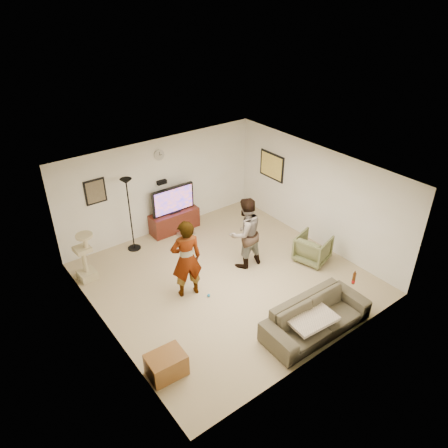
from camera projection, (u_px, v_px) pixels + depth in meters
floor at (226, 279)px, 9.51m from camera, size 5.50×5.50×0.02m
ceiling at (227, 176)px, 8.24m from camera, size 5.50×5.50×0.02m
wall_back at (161, 186)px, 10.77m from camera, size 5.50×0.04×2.50m
wall_front at (327, 300)px, 6.98m from camera, size 5.50×0.04×2.50m
wall_left at (102, 280)px, 7.45m from camera, size 0.04×5.50×2.50m
wall_right at (316, 196)px, 10.31m from camera, size 0.04×5.50×2.50m
wall_clock at (159, 155)px, 10.32m from camera, size 0.26×0.04×0.26m
wall_speaker at (162, 182)px, 10.67m from camera, size 0.25×0.10×0.10m
picture_back at (95, 192)px, 9.70m from camera, size 0.42×0.03×0.52m
picture_right at (272, 166)px, 11.27m from camera, size 0.03×0.78×0.62m
tv_stand at (174, 221)px, 11.19m from camera, size 1.32×0.45×0.55m
console_box at (186, 234)px, 11.09m from camera, size 0.40×0.30×0.07m
tv at (173, 200)px, 10.87m from camera, size 1.19×0.08×0.70m
tv_screen at (174, 200)px, 10.84m from camera, size 1.09×0.01×0.62m
floor_lamp at (130, 215)px, 10.09m from camera, size 0.32×0.32×1.88m
cat_tree at (84, 257)px, 9.22m from camera, size 0.40×0.40×1.15m
person_left at (186, 259)px, 8.63m from camera, size 0.73×0.58×1.77m
person_right at (245, 233)px, 9.56m from camera, size 0.86×0.69×1.71m
sofa at (316, 317)px, 7.98m from camera, size 2.20×0.91×0.64m
throw_blanket at (310, 317)px, 7.82m from camera, size 0.95×0.76×0.06m
beer_bottle at (354, 278)px, 8.28m from camera, size 0.06×0.06×0.25m
armchair at (313, 248)px, 9.96m from camera, size 0.90×0.88×0.66m
side_table at (166, 365)px, 7.14m from camera, size 0.66×0.51×0.42m
toy_ball at (209, 295)px, 8.96m from camera, size 0.07×0.07×0.07m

